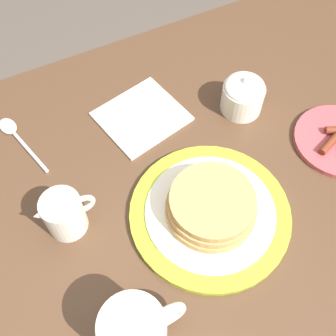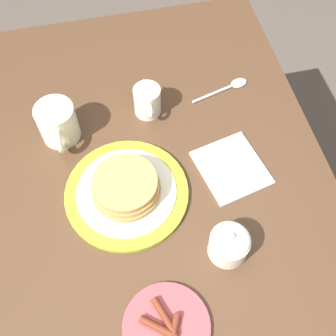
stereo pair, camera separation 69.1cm
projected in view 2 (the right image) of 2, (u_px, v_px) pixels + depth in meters
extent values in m
plane|color=#51473F|center=(160.00, 290.00, 1.55)|extent=(8.00, 8.00, 0.00)
cube|color=#4C3321|center=(155.00, 204.00, 0.92)|extent=(1.22, 0.81, 0.03)
cube|color=#4C3321|center=(30.00, 131.00, 1.47)|extent=(0.07, 0.07, 0.71)
cube|color=#4C3321|center=(219.00, 98.00, 1.55)|extent=(0.07, 0.07, 0.71)
cylinder|color=#AAC628|center=(127.00, 193.00, 0.91)|extent=(0.27, 0.27, 0.01)
cylinder|color=white|center=(126.00, 192.00, 0.90)|extent=(0.22, 0.22, 0.00)
cylinder|color=tan|center=(126.00, 190.00, 0.90)|extent=(0.15, 0.15, 0.02)
cylinder|color=tan|center=(125.00, 186.00, 0.88)|extent=(0.14, 0.14, 0.02)
cylinder|color=tan|center=(125.00, 183.00, 0.87)|extent=(0.14, 0.14, 0.02)
cylinder|color=#B2474C|center=(166.00, 327.00, 0.77)|extent=(0.16, 0.16, 0.01)
cylinder|color=maroon|center=(164.00, 316.00, 0.77)|extent=(0.07, 0.04, 0.01)
cylinder|color=maroon|center=(173.00, 335.00, 0.75)|extent=(0.07, 0.04, 0.01)
cylinder|color=maroon|center=(158.00, 328.00, 0.76)|extent=(0.06, 0.07, 0.01)
cylinder|color=silver|center=(58.00, 123.00, 0.96)|extent=(0.09, 0.09, 0.10)
torus|color=silver|center=(59.00, 138.00, 0.93)|extent=(0.07, 0.01, 0.07)
cylinder|color=#472819|center=(54.00, 112.00, 0.92)|extent=(0.08, 0.08, 0.00)
cylinder|color=silver|center=(147.00, 101.00, 1.00)|extent=(0.06, 0.06, 0.08)
cone|color=silver|center=(144.00, 84.00, 0.99)|extent=(0.03, 0.03, 0.03)
torus|color=silver|center=(150.00, 109.00, 0.98)|extent=(0.04, 0.01, 0.04)
cylinder|color=silver|center=(229.00, 245.00, 0.83)|extent=(0.08, 0.08, 0.06)
ellipsoid|color=silver|center=(231.00, 240.00, 0.80)|extent=(0.08, 0.08, 0.03)
sphere|color=silver|center=(232.00, 237.00, 0.79)|extent=(0.01, 0.01, 0.01)
cube|color=white|center=(231.00, 168.00, 0.95)|extent=(0.18, 0.17, 0.01)
cylinder|color=silver|center=(212.00, 94.00, 1.06)|extent=(0.04, 0.11, 0.01)
ellipsoid|color=silver|center=(239.00, 83.00, 1.07)|extent=(0.04, 0.05, 0.01)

